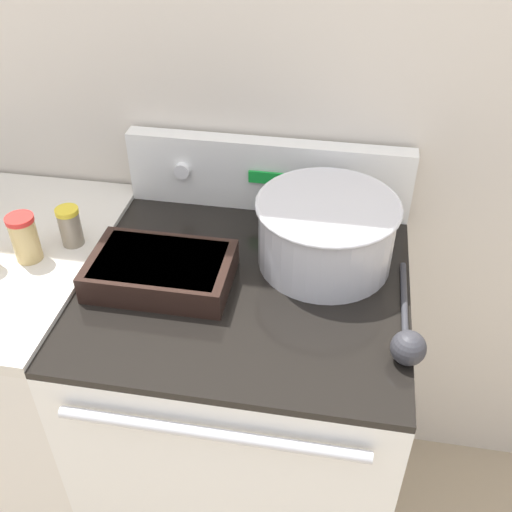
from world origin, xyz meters
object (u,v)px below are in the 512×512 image
at_px(ladle, 408,341).
at_px(spice_jar_red_cap, 25,238).
at_px(mixing_bowl, 326,230).
at_px(casserole_dish, 161,269).
at_px(spice_jar_yellow_cap, 70,226).

xyz_separation_m(ladle, spice_jar_red_cap, (-0.86, 0.14, 0.04)).
xyz_separation_m(mixing_bowl, casserole_dish, (-0.35, -0.14, -0.05)).
xyz_separation_m(ladle, spice_jar_yellow_cap, (-0.78, 0.21, 0.03)).
bearing_deg(mixing_bowl, ladle, -55.11).
distance_m(mixing_bowl, spice_jar_yellow_cap, 0.60).
bearing_deg(mixing_bowl, spice_jar_red_cap, -169.93).
bearing_deg(spice_jar_red_cap, spice_jar_yellow_cap, 43.80).
bearing_deg(spice_jar_red_cap, mixing_bowl, 10.07).
relative_size(ladle, spice_jar_yellow_cap, 3.33).
bearing_deg(spice_jar_yellow_cap, spice_jar_red_cap, -136.20).
distance_m(mixing_bowl, casserole_dish, 0.38).
relative_size(mixing_bowl, ladle, 0.99).
xyz_separation_m(mixing_bowl, spice_jar_red_cap, (-0.67, -0.12, -0.02)).
bearing_deg(casserole_dish, ladle, -13.07).
xyz_separation_m(casserole_dish, spice_jar_red_cap, (-0.32, 0.02, 0.03)).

